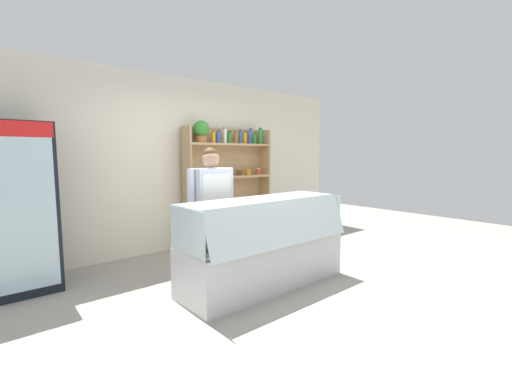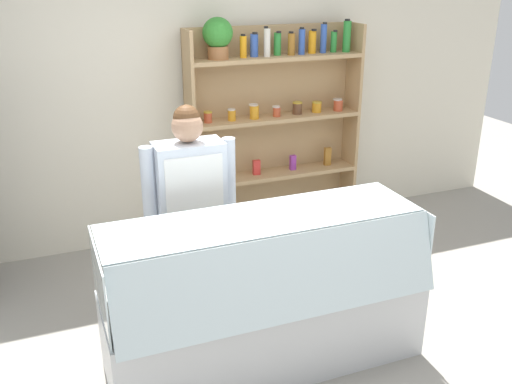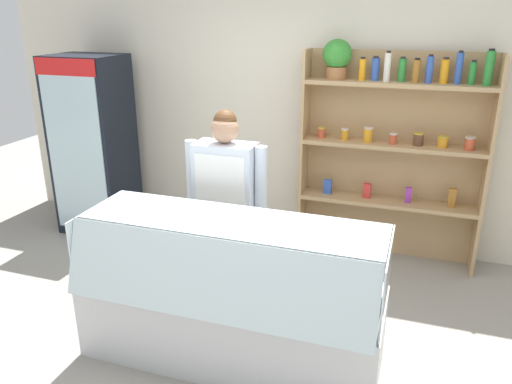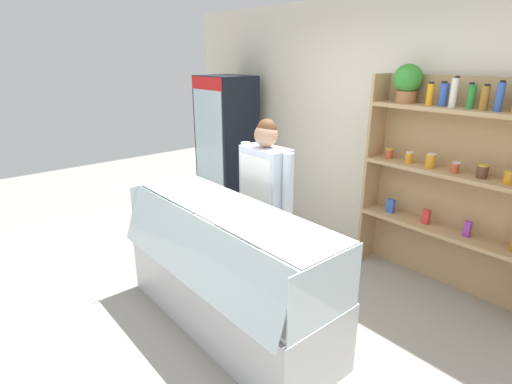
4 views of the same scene
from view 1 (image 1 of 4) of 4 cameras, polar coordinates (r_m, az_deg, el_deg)
name	(u,v)px [view 1 (image 1 of 4)]	position (r m, az deg, el deg)	size (l,w,h in m)	color
ground_plane	(266,280)	(4.26, 1.65, -14.45)	(12.00, 12.00, 0.00)	gray
back_wall	(182,164)	(5.63, -12.27, 4.58)	(6.80, 0.10, 2.70)	silver
drinks_fridge	(17,209)	(4.49, -34.98, -2.30)	(0.71, 0.60, 1.85)	black
shelving_unit	(225,175)	(5.81, -5.14, 2.86)	(1.64, 0.29, 2.03)	tan
deli_display_case	(264,258)	(4.01, 1.30, -11.01)	(2.00, 0.75, 1.01)	silver
shop_clerk	(212,201)	(4.21, -7.41, -1.51)	(0.65, 0.25, 1.59)	#4C4233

